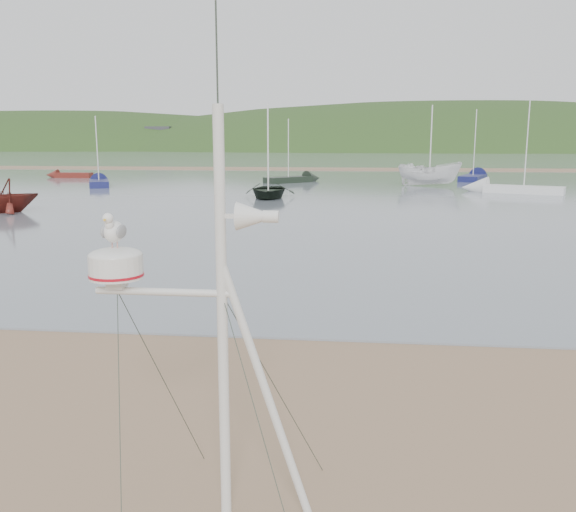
# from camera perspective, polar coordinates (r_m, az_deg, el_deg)

# --- Properties ---
(ground) EXTENTS (560.00, 560.00, 0.00)m
(ground) POSITION_cam_1_polar(r_m,az_deg,el_deg) (8.53, -20.04, -15.42)
(ground) COLOR #81644A
(ground) RESTS_ON ground
(water) EXTENTS (560.00, 256.00, 0.04)m
(water) POSITION_cam_1_polar(r_m,az_deg,el_deg) (138.90, 4.83, 9.29)
(water) COLOR slate
(water) RESTS_ON ground
(sandbar) EXTENTS (560.00, 7.00, 0.07)m
(sandbar) POSITION_cam_1_polar(r_m,az_deg,el_deg) (76.98, 3.61, 8.13)
(sandbar) COLOR #81644A
(sandbar) RESTS_ON water
(hill_ridge) EXTENTS (620.00, 180.00, 80.00)m
(hill_ridge) POSITION_cam_1_polar(r_m,az_deg,el_deg) (243.39, 9.78, 5.17)
(hill_ridge) COLOR #223B18
(hill_ridge) RESTS_ON ground
(far_cottages) EXTENTS (294.40, 6.30, 8.00)m
(far_cottages) POSITION_cam_1_polar(r_m,az_deg,el_deg) (202.81, 6.19, 10.86)
(far_cottages) COLOR beige
(far_cottages) RESTS_ON ground
(mast_rig) EXTENTS (2.15, 2.29, 4.84)m
(mast_rig) POSITION_cam_1_polar(r_m,az_deg,el_deg) (5.97, -6.66, -14.10)
(mast_rig) COLOR silver
(mast_rig) RESTS_ON ground
(boat_dark) EXTENTS (3.28, 1.13, 4.53)m
(boat_dark) POSITION_cam_1_polar(r_m,az_deg,el_deg) (38.69, -1.87, 8.79)
(boat_dark) COLOR black
(boat_dark) RESTS_ON water
(boat_red) EXTENTS (3.26, 3.12, 3.26)m
(boat_red) POSITION_cam_1_polar(r_m,az_deg,el_deg) (34.07, -25.01, 6.45)
(boat_red) COLOR #5D1B15
(boat_red) RESTS_ON water
(boat_white) EXTENTS (2.09, 2.05, 4.95)m
(boat_white) POSITION_cam_1_polar(r_m,az_deg,el_deg) (50.12, 13.18, 9.23)
(boat_white) COLOR silver
(boat_white) RESTS_ON water
(sailboat_dark_mid) EXTENTS (5.11, 5.13, 5.83)m
(sailboat_dark_mid) POSITION_cam_1_polar(r_m,az_deg,el_deg) (53.68, 1.21, 7.23)
(sailboat_dark_mid) COLOR black
(sailboat_dark_mid) RESTS_ON ground
(sailboat_blue_far) EXTENTS (4.01, 7.07, 6.88)m
(sailboat_blue_far) POSITION_cam_1_polar(r_m,az_deg,el_deg) (59.65, 17.22, 7.11)
(sailboat_blue_far) COLOR #161A4F
(sailboat_blue_far) RESTS_ON ground
(dinghy_red_far) EXTENTS (4.59, 1.16, 1.11)m
(dinghy_red_far) POSITION_cam_1_polar(r_m,az_deg,el_deg) (63.59, -20.20, 7.12)
(dinghy_red_far) COLOR #5D1B15
(dinghy_red_far) RESTS_ON ground
(sailboat_white_near) EXTENTS (6.95, 4.15, 6.80)m
(sailboat_white_near) POSITION_cam_1_polar(r_m,az_deg,el_deg) (45.47, 18.95, 6.00)
(sailboat_white_near) COLOR silver
(sailboat_white_near) RESTS_ON ground
(sailboat_blue_near) EXTENTS (3.68, 5.99, 5.91)m
(sailboat_blue_near) POSITION_cam_1_polar(r_m,az_deg,el_deg) (52.14, -17.27, 6.64)
(sailboat_blue_near) COLOR #161A4F
(sailboat_blue_near) RESTS_ON ground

